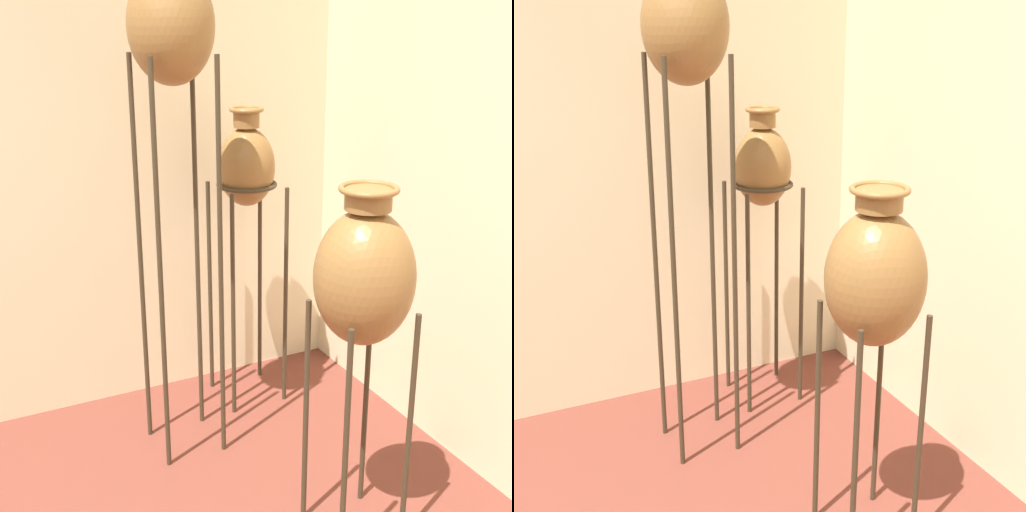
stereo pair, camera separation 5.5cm
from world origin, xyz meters
The scene contains 3 objects.
vase_stand_tall centered at (1.12, 1.59, 1.71)m, with size 0.32×0.32×2.04m.
vase_stand_medium centered at (1.54, 1.85, 1.11)m, with size 0.29×0.29×1.41m.
vase_stand_short centered at (1.46, 0.79, 0.98)m, with size 0.33×0.33×1.29m.
Camera 2 is at (0.24, -1.00, 1.82)m, focal length 50.00 mm.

